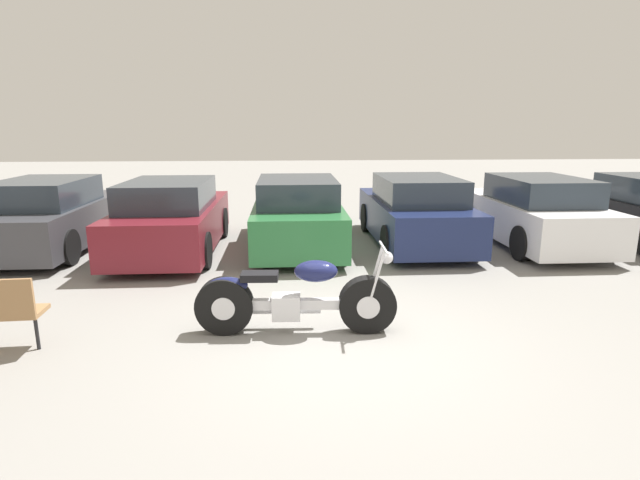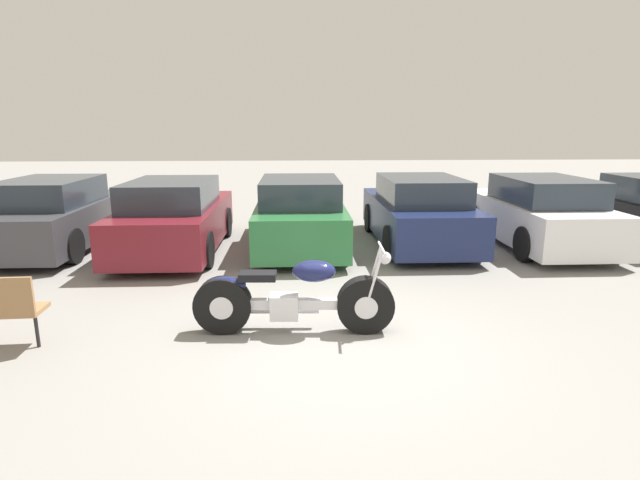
{
  "view_description": "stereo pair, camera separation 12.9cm",
  "coord_description": "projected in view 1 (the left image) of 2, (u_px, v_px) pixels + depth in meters",
  "views": [
    {
      "loc": [
        -0.64,
        -5.38,
        2.48
      ],
      "look_at": [
        -0.16,
        1.62,
        0.85
      ],
      "focal_mm": 28.0,
      "sensor_mm": 36.0,
      "label": 1
    },
    {
      "loc": [
        -0.51,
        -5.39,
        2.48
      ],
      "look_at": [
        -0.16,
        1.62,
        0.85
      ],
      "focal_mm": 28.0,
      "sensor_mm": 36.0,
      "label": 2
    }
  ],
  "objects": [
    {
      "name": "parked_car_dark_grey",
      "position": [
        51.0,
        217.0,
        10.01
      ],
      "size": [
        1.8,
        4.13,
        1.44
      ],
      "color": "#3D3D42",
      "rests_on": "ground_plane"
    },
    {
      "name": "motorcycle",
      "position": [
        294.0,
        299.0,
        6.01
      ],
      "size": [
        2.43,
        0.62,
        1.07
      ],
      "color": "black",
      "rests_on": "ground_plane"
    },
    {
      "name": "ground_plane",
      "position": [
        343.0,
        342.0,
        5.84
      ],
      "size": [
        60.0,
        60.0,
        0.0
      ],
      "primitive_type": "plane",
      "color": "gray"
    },
    {
      "name": "parked_car_white",
      "position": [
        534.0,
        213.0,
        10.43
      ],
      "size": [
        1.8,
        4.13,
        1.44
      ],
      "color": "white",
      "rests_on": "ground_plane"
    },
    {
      "name": "parked_car_navy",
      "position": [
        415.0,
        213.0,
        10.47
      ],
      "size": [
        1.8,
        4.13,
        1.44
      ],
      "color": "#19234C",
      "rests_on": "ground_plane"
    },
    {
      "name": "parked_car_maroon",
      "position": [
        172.0,
        219.0,
        9.8
      ],
      "size": [
        1.8,
        4.13,
        1.44
      ],
      "color": "maroon",
      "rests_on": "ground_plane"
    },
    {
      "name": "parked_car_green",
      "position": [
        297.0,
        215.0,
        10.18
      ],
      "size": [
        1.8,
        4.13,
        1.44
      ],
      "color": "#286B38",
      "rests_on": "ground_plane"
    }
  ]
}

